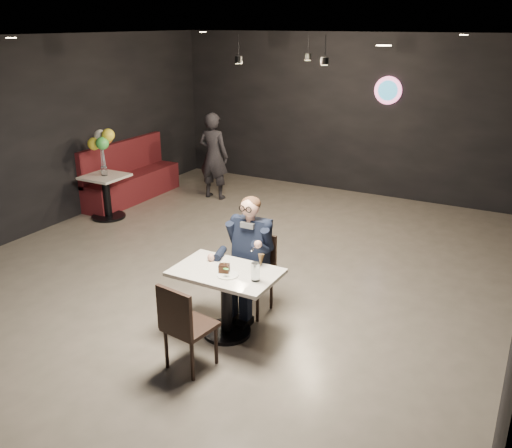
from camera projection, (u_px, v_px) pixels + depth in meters
The scene contains 17 objects.
floor at pixel (223, 276), 7.18m from camera, with size 9.00×9.00×0.00m, color slate.
wall_sign at pixel (388, 90), 9.80m from camera, with size 0.50×0.06×0.50m, color pink, non-canonical shape.
pendant_lights at pixel (292, 43), 7.82m from camera, with size 1.40×1.20×0.36m, color black.
main_table at pixel (226, 303), 5.75m from camera, with size 1.10×0.70×0.75m, color white.
chair_far at pixel (251, 275), 6.17m from camera, with size 0.42×0.46×0.92m, color black.
chair_near at pixel (190, 324), 5.17m from camera, with size 0.42×0.46×0.92m, color black.
seated_man at pixel (251, 255), 6.08m from camera, with size 0.60×0.80×1.44m, color black.
dessert_plate at pixel (228, 275), 5.51m from camera, with size 0.22×0.22×0.01m, color white.
cake_slice at pixel (224, 269), 5.55m from camera, with size 0.11×0.09×0.08m, color black.
mint_leaf at pixel (226, 269), 5.44m from camera, with size 0.06×0.04×0.01m, color green.
sundae_glass at pixel (255, 272), 5.37m from camera, with size 0.09×0.09×0.19m, color silver.
wafer_cone at pixel (261, 261), 5.27m from camera, with size 0.06×0.06×0.13m, color #B07A48.
booth_bench at pixel (131, 171), 10.11m from camera, with size 0.55×2.18×1.09m, color #440E1B.
side_table at pixel (107, 195), 9.20m from camera, with size 0.66×0.66×0.82m, color white.
balloon_vase at pixel (104, 171), 9.05m from camera, with size 0.10×0.10×0.16m, color silver.
balloon_bunch at pixel (102, 148), 8.91m from camera, with size 0.38×0.38×0.63m, color yellow.
passerby at pixel (214, 156), 10.11m from camera, with size 0.59×0.39×1.63m, color black.
Camera 1 is at (3.47, -5.49, 3.18)m, focal length 38.00 mm.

